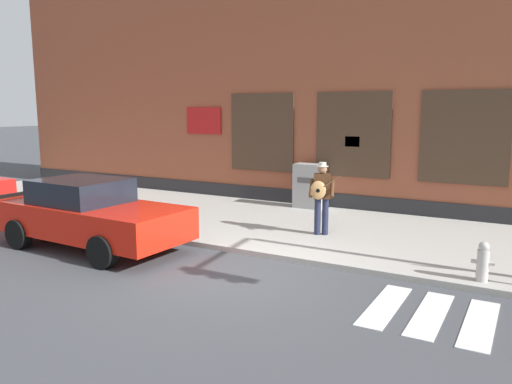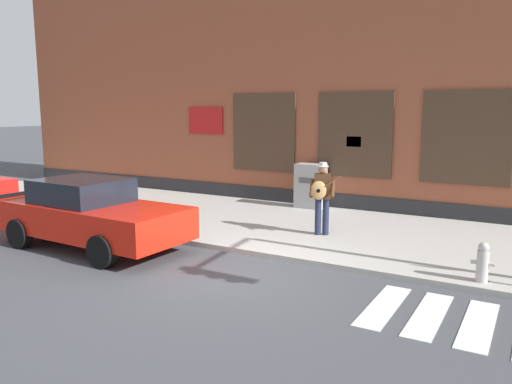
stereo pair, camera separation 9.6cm
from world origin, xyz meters
name	(u,v)px [view 1 (the left image)]	position (x,y,z in m)	size (l,w,h in m)	color
ground_plane	(235,275)	(0.00, 0.00, 0.00)	(160.00, 160.00, 0.00)	#424449
sidewalk	(316,229)	(0.00, 3.88, 0.06)	(28.00, 5.39, 0.12)	#ADAAA3
building_backdrop	(375,69)	(0.00, 8.57, 4.34)	(28.00, 4.06, 8.69)	brown
red_car	(89,214)	(-3.80, 0.00, 0.77)	(4.66, 2.11, 1.53)	red
busker	(321,194)	(0.41, 3.19, 1.10)	(0.78, 0.67, 1.72)	#1E233D
utility_box	(309,186)	(-1.17, 6.12, 0.78)	(0.87, 0.55, 1.33)	#9E9E9E
fire_hydrant	(483,262)	(4.07, 1.54, 0.46)	(0.38, 0.20, 0.70)	#B2ADA8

